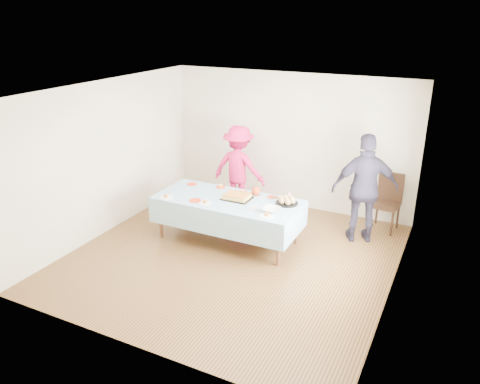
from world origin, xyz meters
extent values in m
plane|color=#422913|center=(0.00, 0.00, 0.00)|extent=(5.00, 5.00, 0.00)
cube|color=beige|center=(0.00, 2.50, 1.35)|extent=(5.00, 0.04, 2.70)
cube|color=beige|center=(0.00, -2.50, 1.35)|extent=(5.00, 0.04, 2.70)
cube|color=beige|center=(-2.50, 0.00, 1.35)|extent=(0.04, 5.00, 2.70)
cube|color=beige|center=(2.50, 0.00, 1.35)|extent=(0.04, 5.00, 2.70)
cube|color=white|center=(0.00, 0.00, 2.70)|extent=(5.00, 5.00, 0.04)
cube|color=#472B16|center=(2.47, 0.20, 1.50)|extent=(0.03, 1.75, 1.35)
cylinder|color=#55301D|center=(-1.46, 0.06, 0.36)|extent=(0.06, 0.06, 0.73)
cylinder|color=#55301D|center=(0.78, 0.06, 0.36)|extent=(0.06, 0.06, 0.73)
cylinder|color=#55301D|center=(-1.46, 0.90, 0.36)|extent=(0.06, 0.06, 0.73)
cylinder|color=#55301D|center=(0.78, 0.90, 0.36)|extent=(0.06, 0.06, 0.73)
cube|color=#55301D|center=(-0.34, 0.48, 0.75)|extent=(2.40, 1.00, 0.04)
cube|color=white|center=(-0.34, 0.48, 0.78)|extent=(2.50, 1.10, 0.01)
cube|color=black|center=(-0.20, 0.56, 0.79)|extent=(0.48, 0.37, 0.01)
cube|color=#FCD75F|center=(-0.20, 0.56, 0.82)|extent=(0.41, 0.31, 0.06)
cube|color=#9F6124|center=(-0.20, 0.56, 0.86)|extent=(0.41, 0.31, 0.01)
cylinder|color=black|center=(0.64, 0.74, 0.79)|extent=(0.38, 0.38, 0.02)
sphere|color=tan|center=(0.74, 0.74, 0.85)|extent=(0.09, 0.09, 0.09)
sphere|color=tan|center=(0.69, 0.82, 0.85)|extent=(0.09, 0.09, 0.09)
sphere|color=tan|center=(0.59, 0.82, 0.85)|extent=(0.09, 0.09, 0.09)
sphere|color=tan|center=(0.54, 0.74, 0.85)|extent=(0.09, 0.09, 0.09)
sphere|color=tan|center=(0.59, 0.65, 0.85)|extent=(0.09, 0.09, 0.09)
sphere|color=tan|center=(0.69, 0.65, 0.85)|extent=(0.09, 0.09, 0.09)
sphere|color=tan|center=(0.64, 0.74, 0.85)|extent=(0.09, 0.09, 0.09)
imported|color=silver|center=(0.54, 0.30, 0.82)|extent=(0.29, 0.29, 0.07)
cone|color=white|center=(0.62, 0.88, 0.87)|extent=(0.11, 0.11, 0.18)
cylinder|color=red|center=(-1.27, 0.82, 0.79)|extent=(0.18, 0.18, 0.01)
cylinder|color=red|center=(-0.72, 0.92, 0.79)|extent=(0.17, 0.17, 0.01)
cylinder|color=red|center=(-0.25, 0.85, 0.79)|extent=(0.18, 0.18, 0.01)
cylinder|color=red|center=(0.30, 0.90, 0.79)|extent=(0.17, 0.17, 0.01)
cylinder|color=red|center=(-0.80, 0.17, 0.79)|extent=(0.20, 0.20, 0.01)
cylinder|color=white|center=(-1.32, 0.07, 0.79)|extent=(0.24, 0.24, 0.01)
cylinder|color=white|center=(-0.59, 0.14, 0.79)|extent=(0.20, 0.20, 0.01)
cylinder|color=white|center=(0.54, 0.12, 0.79)|extent=(0.24, 0.24, 0.01)
cylinder|color=black|center=(1.81, 1.96, 0.23)|extent=(0.04, 0.04, 0.47)
cylinder|color=black|center=(2.20, 1.92, 0.23)|extent=(0.04, 0.04, 0.47)
cylinder|color=black|center=(1.85, 2.35, 0.23)|extent=(0.04, 0.04, 0.47)
cylinder|color=black|center=(2.24, 2.31, 0.23)|extent=(0.04, 0.04, 0.47)
cube|color=black|center=(2.03, 2.13, 0.49)|extent=(0.50, 0.50, 0.05)
cube|color=black|center=(2.05, 2.34, 0.78)|extent=(0.46, 0.09, 0.54)
imported|color=red|center=(0.00, 0.90, 0.46)|extent=(0.36, 0.26, 0.92)
imported|color=#267438|center=(0.28, 0.90, 0.39)|extent=(0.41, 0.29, 0.77)
imported|color=#BE7858|center=(0.33, 0.90, 0.41)|extent=(0.46, 0.40, 0.82)
imported|color=#E01C5D|center=(-0.84, 1.90, 0.85)|extent=(1.11, 0.64, 1.70)
imported|color=#292634|center=(1.74, 1.54, 0.96)|extent=(1.22, 0.88, 1.92)
camera|label=1|loc=(3.12, -6.04, 3.78)|focal=35.00mm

